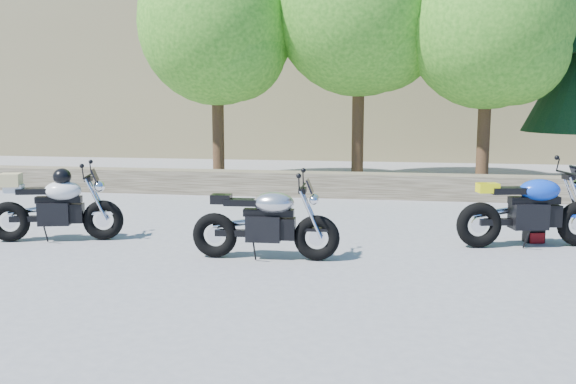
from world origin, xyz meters
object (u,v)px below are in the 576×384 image
object	(u,v)px
silver_bike	(266,223)
white_bike	(55,205)
backpack	(534,230)
blue_bike	(531,211)

from	to	relation	value
silver_bike	white_bike	distance (m)	3.24
silver_bike	backpack	size ratio (longest dim) A/B	5.39
silver_bike	backpack	distance (m)	3.93
white_bike	backpack	xyz separation A→B (m)	(6.79, 1.01, -0.35)
white_bike	blue_bike	distance (m)	6.70
silver_bike	blue_bike	distance (m)	3.69
backpack	silver_bike	bearing A→B (deg)	-170.28
silver_bike	backpack	world-z (taller)	silver_bike
backpack	white_bike	bearing A→B (deg)	174.71
blue_bike	backpack	size ratio (longest dim) A/B	5.77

